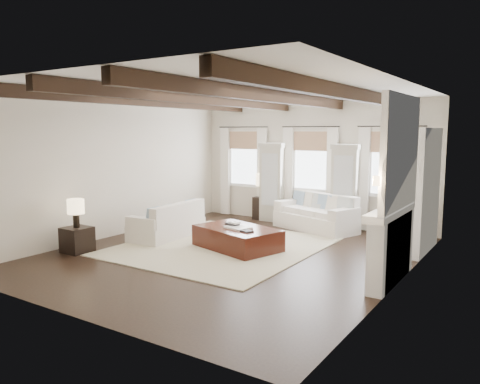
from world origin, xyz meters
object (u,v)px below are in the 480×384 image
Objects in this scene: side_table_back at (262,208)px; side_table_front at (77,240)px; ottoman at (237,238)px; sofa_left at (169,223)px; sofa_back at (317,215)px.

side_table_front is at bearing -104.73° from side_table_back.
ottoman is at bearing 37.25° from side_table_front.
side_table_back is (1.35, 5.12, 0.06)m from side_table_front.
side_table_front reaches higher than ottoman.
side_table_back is at bearing 127.97° from ottoman.
sofa_left is at bearing 71.33° from side_table_front.
sofa_left is 1.91m from ottoman.
sofa_back reaches higher than ottoman.
sofa_back is 4.45× the size of side_table_front.
ottoman is 3.25m from side_table_front.
side_table_front is 0.82× the size of side_table_back.
ottoman is (1.91, -0.05, -0.10)m from sofa_left.
side_table_front is at bearing -126.27° from ottoman.
side_table_front is (-3.19, -4.66, -0.11)m from sofa_back.
sofa_left is at bearing -102.09° from side_table_back.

